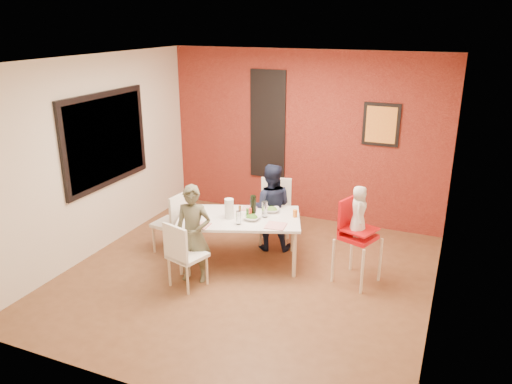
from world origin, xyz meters
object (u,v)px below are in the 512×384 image
at_px(dining_table, 239,221).
at_px(toddler, 359,211).
at_px(chair_left, 174,220).
at_px(child_far, 271,207).
at_px(wine_bottle, 253,206).
at_px(child_near, 193,234).
at_px(chair_near, 183,252).
at_px(high_chair, 355,233).
at_px(chair_far, 275,208).
at_px(paper_towel_roll, 229,209).

relative_size(dining_table, toddler, 2.86).
xyz_separation_m(dining_table, chair_left, (-0.97, -0.07, -0.11)).
xyz_separation_m(child_far, wine_bottle, (-0.06, -0.49, 0.18)).
bearing_deg(dining_table, child_near, -116.84).
distance_m(toddler, wine_bottle, 1.39).
distance_m(chair_near, high_chair, 2.12).
bearing_deg(wine_bottle, high_chair, 0.91).
bearing_deg(child_far, chair_far, -101.32).
distance_m(child_near, child_far, 1.34).
xyz_separation_m(dining_table, paper_towel_roll, (-0.10, -0.09, 0.19)).
xyz_separation_m(chair_near, paper_towel_roll, (0.25, 0.79, 0.32)).
xyz_separation_m(toddler, wine_bottle, (-1.38, -0.00, -0.14)).
distance_m(high_chair, child_far, 1.38).
bearing_deg(wine_bottle, chair_far, 87.13).
relative_size(chair_far, chair_left, 1.08).
bearing_deg(toddler, child_far, 60.83).
xyz_separation_m(chair_left, high_chair, (2.48, 0.18, 0.15)).
bearing_deg(wine_bottle, dining_table, -149.47).
bearing_deg(paper_towel_roll, child_near, -112.11).
bearing_deg(chair_left, paper_towel_roll, 95.29).
distance_m(dining_table, toddler, 1.58).
relative_size(child_near, toddler, 1.99).
relative_size(chair_near, chair_left, 0.97).
height_order(chair_far, wine_bottle, wine_bottle).
relative_size(high_chair, child_near, 0.86).
relative_size(dining_table, chair_near, 2.11).
distance_m(chair_near, wine_bottle, 1.15).
height_order(high_chair, toddler, toddler).
bearing_deg(chair_far, dining_table, -117.92).
bearing_deg(high_chair, dining_table, 114.52).
bearing_deg(high_chair, toddler, -102.34).
relative_size(child_far, wine_bottle, 4.38).
distance_m(chair_far, child_near, 1.56).
relative_size(chair_left, child_near, 0.70).
relative_size(chair_far, child_far, 0.75).
relative_size(high_chair, wine_bottle, 3.75).
bearing_deg(dining_table, wine_bottle, 30.53).
xyz_separation_m(chair_far, chair_left, (-1.17, -0.89, -0.04)).
bearing_deg(chair_far, paper_towel_roll, -122.52).
relative_size(chair_left, paper_towel_roll, 3.31).
xyz_separation_m(dining_table, toddler, (1.54, 0.10, 0.35)).
height_order(chair_left, paper_towel_roll, paper_towel_roll).
distance_m(chair_far, chair_left, 1.47).
distance_m(chair_near, child_near, 0.28).
relative_size(dining_table, paper_towel_roll, 6.75).
xyz_separation_m(chair_near, toddler, (1.89, 0.98, 0.47)).
xyz_separation_m(chair_near, child_near, (0.02, 0.23, 0.15)).
bearing_deg(paper_towel_roll, dining_table, 41.61).
relative_size(high_chair, paper_towel_roll, 4.04).
relative_size(wine_bottle, paper_towel_roll, 1.08).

